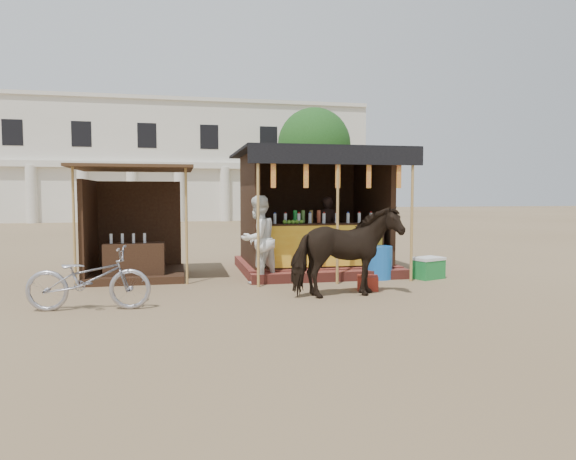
# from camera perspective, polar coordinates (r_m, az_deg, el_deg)

# --- Properties ---
(ground) EXTENTS (120.00, 120.00, 0.00)m
(ground) POSITION_cam_1_polar(r_m,az_deg,el_deg) (8.67, 2.25, -7.99)
(ground) COLOR #846B4C
(ground) RESTS_ON ground
(main_stall) EXTENTS (3.60, 3.61, 2.78)m
(main_stall) POSITION_cam_1_polar(r_m,az_deg,el_deg) (12.01, 2.97, 0.27)
(main_stall) COLOR brown
(main_stall) RESTS_ON ground
(secondary_stall) EXTENTS (2.40, 2.40, 2.38)m
(secondary_stall) POSITION_cam_1_polar(r_m,az_deg,el_deg) (11.54, -17.35, -0.91)
(secondary_stall) COLOR #332112
(secondary_stall) RESTS_ON ground
(cow) EXTENTS (1.97, 1.05, 1.60)m
(cow) POSITION_cam_1_polar(r_m,az_deg,el_deg) (8.99, 6.44, -2.44)
(cow) COLOR black
(cow) RESTS_ON ground
(motorbike) EXTENTS (1.93, 0.82, 0.99)m
(motorbike) POSITION_cam_1_polar(r_m,az_deg,el_deg) (8.57, -21.25, -5.06)
(motorbike) COLOR #9E9DA6
(motorbike) RESTS_ON ground
(bystander) EXTENTS (1.10, 1.06, 1.78)m
(bystander) POSITION_cam_1_polar(r_m,az_deg,el_deg) (10.38, -3.34, -1.06)
(bystander) COLOR white
(bystander) RESTS_ON ground
(blue_barrel) EXTENTS (0.69, 0.69, 0.70)m
(blue_barrel) POSITION_cam_1_polar(r_m,az_deg,el_deg) (11.12, 10.06, -3.57)
(blue_barrel) COLOR blue
(blue_barrel) RESTS_ON ground
(red_crate) EXTENTS (0.49, 0.49, 0.26)m
(red_crate) POSITION_cam_1_polar(r_m,az_deg,el_deg) (9.83, 8.84, -5.83)
(red_crate) COLOR maroon
(red_crate) RESTS_ON ground
(cooler) EXTENTS (0.76, 0.64, 0.46)m
(cooler) POSITION_cam_1_polar(r_m,az_deg,el_deg) (11.39, 15.31, -4.07)
(cooler) COLOR #1C7E35
(cooler) RESTS_ON ground
(background_building) EXTENTS (26.00, 7.45, 8.18)m
(background_building) POSITION_cam_1_polar(r_m,az_deg,el_deg) (38.22, -12.05, 7.18)
(background_building) COLOR silver
(background_building) RESTS_ON ground
(tree) EXTENTS (4.50, 4.40, 7.00)m
(tree) POSITION_cam_1_polar(r_m,az_deg,el_deg) (31.50, 2.51, 9.15)
(tree) COLOR #382314
(tree) RESTS_ON ground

